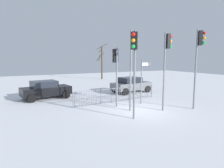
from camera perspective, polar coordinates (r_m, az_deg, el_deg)
ground_plane at (r=12.65m, az=7.84°, el=-7.61°), size 60.00×60.00×0.00m
traffic_light_rear_right at (r=12.21m, az=6.05°, el=9.12°), size 0.57×0.33×4.98m
traffic_light_rear_left at (r=13.21m, az=1.04°, el=5.96°), size 0.34×0.57×3.99m
traffic_light_foreground_right at (r=12.64m, az=15.56°, el=8.46°), size 0.57×0.33×4.86m
traffic_light_mid_left at (r=13.65m, az=23.88°, el=8.65°), size 0.51×0.42×5.08m
traffic_light_foreground_left at (r=10.34m, az=6.46°, el=8.39°), size 0.47×0.47×4.72m
direction_sign_post at (r=14.26m, az=8.75°, el=1.43°), size 0.79×0.14×3.21m
pedestrian_guard_railing at (r=14.85m, az=1.54°, el=-3.08°), size 7.05×0.64×1.07m
car_black_mid at (r=16.82m, az=-18.71°, el=-1.48°), size 4.00×2.38×1.47m
car_grey_trailing at (r=18.91m, az=5.50°, el=-0.15°), size 3.97×2.29×1.47m
bare_tree_left at (r=30.77m, az=-3.01°, el=6.57°), size 1.85×1.39×5.59m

